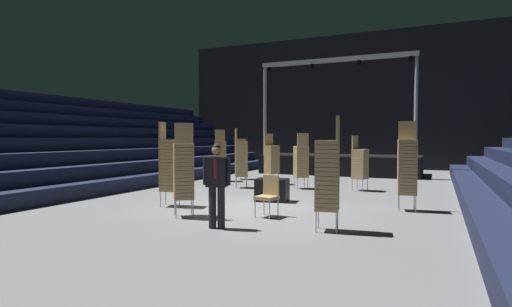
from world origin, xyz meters
The scene contains 17 objects.
ground_plane centered at (0.00, 0.00, -0.05)m, with size 22.00×30.00×0.10m, color slate.
arena_end_wall centered at (0.00, 15.00, 4.00)m, with size 22.00×0.30×8.00m, color black.
bleacher_bank_left centered at (-8.00, 1.00, 1.80)m, with size 6.00×24.00×3.60m.
stage_riser centered at (0.00, 10.65, 0.56)m, with size 7.60×3.28×5.54m.
man_with_tie centered at (0.46, -2.59, 0.95)m, with size 0.57×0.32×1.69m.
chair_stack_front_left centered at (-3.78, 5.11, 1.07)m, with size 0.57×0.57×2.14m.
chair_stack_front_right centered at (-0.83, -1.85, 1.07)m, with size 0.62×0.62×2.14m.
chair_stack_mid_left centered at (-2.02, 3.48, 1.07)m, with size 0.60×0.60×2.14m.
chair_stack_mid_right centered at (-3.35, 6.14, 1.11)m, with size 0.59×0.59×2.22m.
chair_stack_mid_centre centered at (0.04, 4.11, 0.98)m, with size 0.62×0.62×1.96m.
chair_stack_rear_left centered at (-1.99, -0.81, 1.11)m, with size 0.55×0.55×2.22m.
chair_stack_rear_right centered at (3.76, 1.05, 1.11)m, with size 0.50×0.50×2.22m.
chair_stack_rear_centre centered at (2.52, -1.90, 1.11)m, with size 0.50×0.50×2.22m.
chair_stack_aisle_left centered at (2.03, 4.42, 0.94)m, with size 0.54×0.54×1.88m.
chair_stack_aisle_right centered at (-1.43, 4.96, 0.98)m, with size 0.60×0.60×1.96m.
equipment_road_case centered at (0.16, 1.07, 0.32)m, with size 0.90×0.60×0.64m, color black.
loose_chair_near_man centered at (0.92, -1.04, 0.53)m, with size 0.50×0.50×0.95m.
Camera 1 is at (4.45, -9.53, 1.81)m, focal length 28.33 mm.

